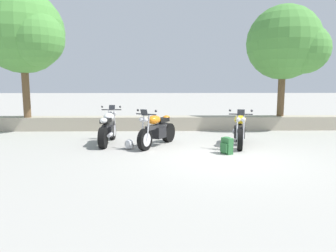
% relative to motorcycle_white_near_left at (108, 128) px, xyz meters
% --- Properties ---
extents(ground_plane, '(120.00, 120.00, 0.00)m').
position_rel_motorcycle_white_near_left_xyz_m(ground_plane, '(3.26, -1.88, -0.49)').
color(ground_plane, '#A3A099').
extents(stone_wall, '(36.00, 0.80, 0.55)m').
position_rel_motorcycle_white_near_left_xyz_m(stone_wall, '(3.26, 2.92, -0.21)').
color(stone_wall, '#A89E89').
rests_on(stone_wall, ground).
extents(motorcycle_white_near_left, '(0.67, 2.06, 1.18)m').
position_rel_motorcycle_white_near_left_xyz_m(motorcycle_white_near_left, '(0.00, 0.00, 0.00)').
color(motorcycle_white_near_left, black).
rests_on(motorcycle_white_near_left, ground).
extents(motorcycle_orange_centre, '(1.19, 1.88, 1.18)m').
position_rel_motorcycle_white_near_left_xyz_m(motorcycle_orange_centre, '(1.55, -0.44, 0.00)').
color(motorcycle_orange_centre, black).
rests_on(motorcycle_orange_centre, ground).
extents(motorcycle_yellow_far_right, '(0.80, 2.04, 1.18)m').
position_rel_motorcycle_white_near_left_xyz_m(motorcycle_yellow_far_right, '(4.08, -0.43, 0.00)').
color(motorcycle_yellow_far_right, black).
rests_on(motorcycle_yellow_far_right, ground).
extents(rider_backpack, '(0.34, 0.35, 0.47)m').
position_rel_motorcycle_white_near_left_xyz_m(rider_backpack, '(3.46, -1.54, -0.24)').
color(rider_backpack, '#2D6B38').
rests_on(rider_backpack, ground).
extents(rider_helmet, '(0.28, 0.28, 0.28)m').
position_rel_motorcycle_white_near_left_xyz_m(rider_helmet, '(0.75, -0.84, -0.35)').
color(rider_helmet, silver).
rests_on(rider_helmet, ground).
extents(leafy_tree_far_left, '(3.36, 3.20, 4.95)m').
position_rel_motorcycle_white_near_left_xyz_m(leafy_tree_far_left, '(-3.56, 2.62, 3.34)').
color(leafy_tree_far_left, brown).
rests_on(leafy_tree_far_left, stone_wall).
extents(leafy_tree_mid_left, '(3.13, 2.98, 4.50)m').
position_rel_motorcycle_white_near_left_xyz_m(leafy_tree_mid_left, '(6.83, 2.87, 3.00)').
color(leafy_tree_mid_left, brown).
rests_on(leafy_tree_mid_left, stone_wall).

